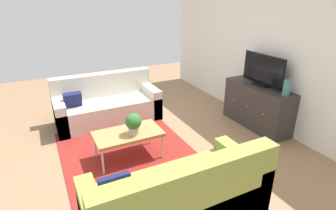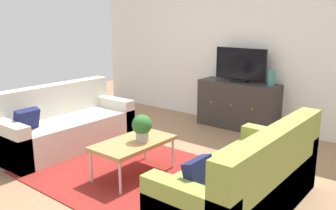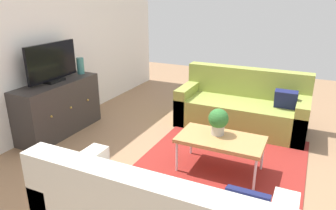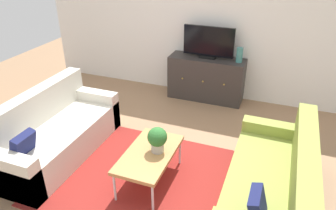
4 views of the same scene
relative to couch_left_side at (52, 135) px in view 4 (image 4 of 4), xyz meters
name	(u,v)px [view 4 (image 4 of 4)]	position (x,y,z in m)	size (l,w,h in m)	color
ground_plane	(154,172)	(1.44, 0.10, -0.29)	(10.00, 10.00, 0.00)	#997251
wall_back	(211,21)	(1.44, 2.65, 1.06)	(6.40, 0.12, 2.70)	white
area_rug	(150,179)	(1.44, -0.05, -0.28)	(2.50, 1.90, 0.01)	maroon
couch_left_side	(52,135)	(0.00, 0.00, 0.00)	(0.82, 1.89, 0.87)	beige
couch_right_side	(275,188)	(2.87, 0.00, 0.00)	(0.82, 1.89, 0.87)	olive
coffee_table	(149,155)	(1.45, -0.06, 0.10)	(0.54, 0.96, 0.42)	#B7844C
potted_plant	(157,139)	(1.53, 0.00, 0.30)	(0.23, 0.23, 0.31)	#B7B2A8
tv_console	(206,79)	(1.49, 2.37, 0.10)	(1.33, 0.47, 0.77)	#332D2B
flat_screen_tv	(209,43)	(1.49, 2.39, 0.76)	(0.88, 0.16, 0.55)	black
glass_vase	(240,55)	(2.03, 2.37, 0.61)	(0.11, 0.11, 0.25)	teal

